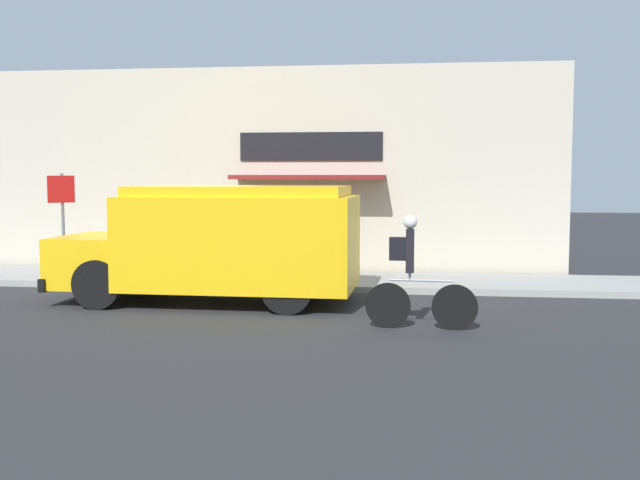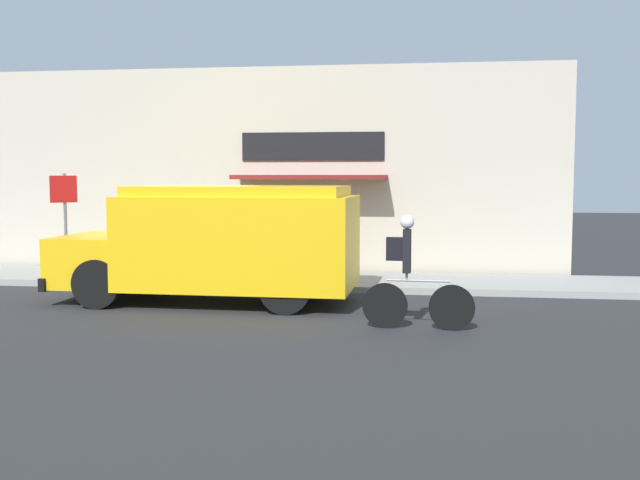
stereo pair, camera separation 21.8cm
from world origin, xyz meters
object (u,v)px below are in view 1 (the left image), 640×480
at_px(school_bus, 222,242).
at_px(cyclist, 414,275).
at_px(stop_sign_post, 62,208).
at_px(trash_bin, 207,257).

height_order(school_bus, cyclist, school_bus).
xyz_separation_m(school_bus, stop_sign_post, (-4.18, 2.13, 0.53)).
bearing_deg(stop_sign_post, trash_bin, 11.39).
xyz_separation_m(stop_sign_post, trash_bin, (3.10, 0.62, -1.12)).
distance_m(school_bus, stop_sign_post, 4.73).
bearing_deg(school_bus, cyclist, -27.65).
xyz_separation_m(school_bus, trash_bin, (-1.08, 2.76, -0.60)).
bearing_deg(trash_bin, cyclist, -45.30).
relative_size(cyclist, stop_sign_post, 0.78).
relative_size(school_bus, stop_sign_post, 2.45).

